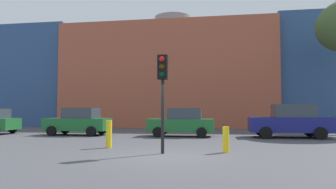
% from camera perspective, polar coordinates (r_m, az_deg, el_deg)
% --- Properties ---
extents(ground_plane, '(200.00, 200.00, 0.00)m').
position_cam_1_polar(ground_plane, '(10.64, -1.22, -11.38)').
color(ground_plane, '#47474C').
extents(building_backdrop, '(35.23, 12.62, 11.89)m').
position_cam_1_polar(building_backdrop, '(33.69, 0.90, 2.96)').
color(building_backdrop, '#B2563D').
rests_on(building_backdrop, ground_plane).
extents(parked_car_1, '(4.01, 1.97, 1.74)m').
position_cam_1_polar(parked_car_1, '(20.43, -16.28, -4.83)').
color(parked_car_1, '#1E662D').
rests_on(parked_car_1, ground_plane).
extents(parked_car_2, '(3.95, 1.94, 1.71)m').
position_cam_1_polar(parked_car_2, '(18.60, 2.64, -5.18)').
color(parked_car_2, '#1E662D').
rests_on(parked_car_2, ground_plane).
extents(parked_car_3, '(4.40, 2.15, 1.91)m').
position_cam_1_polar(parked_car_3, '(18.95, 21.72, -4.63)').
color(parked_car_3, navy).
rests_on(parked_car_3, ground_plane).
extents(traffic_light_island, '(0.37, 0.37, 3.59)m').
position_cam_1_polar(traffic_light_island, '(11.18, -1.02, 2.60)').
color(traffic_light_island, black).
rests_on(traffic_light_island, ground_plane).
extents(bollard_yellow_0, '(0.24, 0.24, 1.14)m').
position_cam_1_polar(bollard_yellow_0, '(13.15, -10.93, -7.23)').
color(bollard_yellow_0, yellow).
rests_on(bollard_yellow_0, ground_plane).
extents(bollard_yellow_1, '(0.24, 0.24, 0.96)m').
position_cam_1_polar(bollard_yellow_1, '(11.66, 10.71, -8.23)').
color(bollard_yellow_1, yellow).
rests_on(bollard_yellow_1, ground_plane).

